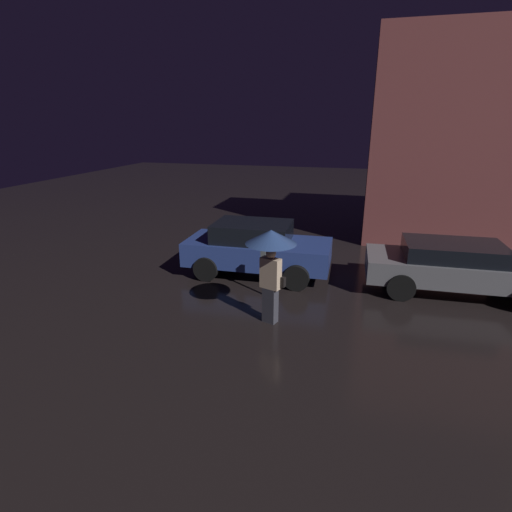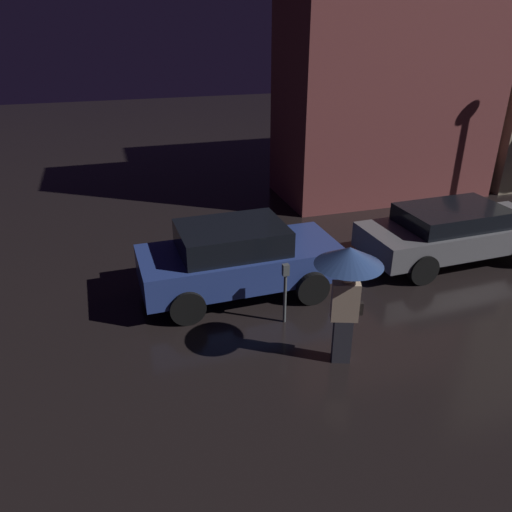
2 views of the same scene
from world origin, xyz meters
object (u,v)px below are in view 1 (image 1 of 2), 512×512
(parked_car_grey, at_px, (457,266))
(pedestrian_with_umbrella, at_px, (271,250))
(parking_meter, at_px, (263,267))
(parked_car_blue, at_px, (257,248))

(parked_car_grey, xyz_separation_m, pedestrian_with_umbrella, (-4.25, -2.81, 0.95))
(parked_car_grey, bearing_deg, parking_meter, -165.34)
(pedestrian_with_umbrella, xyz_separation_m, parking_meter, (-0.51, 1.39, -0.92))
(parked_car_blue, bearing_deg, parking_meter, -70.05)
(parked_car_blue, relative_size, pedestrian_with_umbrella, 1.96)
(parked_car_blue, distance_m, parking_meter, 1.47)
(parked_car_blue, xyz_separation_m, parking_meter, (0.54, -1.37, -0.04))
(parked_car_grey, relative_size, parking_meter, 3.76)
(pedestrian_with_umbrella, relative_size, parking_meter, 1.72)
(parked_car_blue, xyz_separation_m, parked_car_grey, (5.30, 0.05, -0.07))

